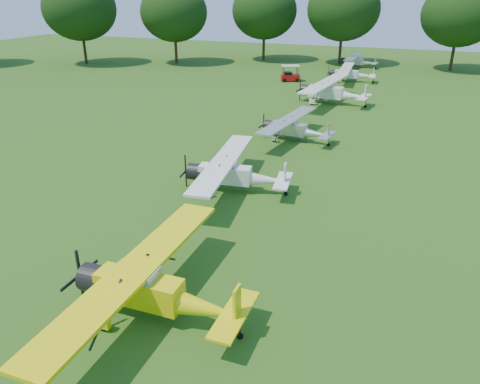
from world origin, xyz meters
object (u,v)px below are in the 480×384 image
object	(u,v)px
aircraft_7	(357,61)
aircraft_3	(233,172)
aircraft_6	(350,73)
aircraft_2	(151,288)
golf_cart	(290,76)
aircraft_5	(331,91)
aircraft_4	(294,127)

from	to	relation	value
aircraft_7	aircraft_3	bearing A→B (deg)	-87.20
aircraft_6	aircraft_7	distance (m)	11.78
aircraft_2	golf_cart	size ratio (longest dim) A/B	4.19
aircraft_3	aircraft_5	distance (m)	25.07
aircraft_4	aircraft_6	world-z (taller)	aircraft_6
aircraft_2	aircraft_7	xyz separation A→B (m)	(-0.46, 62.17, -0.26)
aircraft_2	golf_cart	world-z (taller)	aircraft_2
aircraft_5	golf_cart	xyz separation A→B (m)	(-7.29, 10.76, -0.72)
aircraft_3	golf_cart	distance (m)	36.26
aircraft_5	aircraft_6	distance (m)	13.16
aircraft_3	aircraft_5	size ratio (longest dim) A/B	0.87
aircraft_6	aircraft_3	bearing A→B (deg)	-95.45
aircraft_3	aircraft_4	distance (m)	11.21
aircraft_2	aircraft_6	bearing A→B (deg)	90.12
aircraft_3	aircraft_7	xyz separation A→B (m)	(0.99, 49.94, -0.17)
aircraft_5	golf_cart	size ratio (longest dim) A/B	4.48
aircraft_5	aircraft_7	xyz separation A→B (m)	(-0.49, 24.92, -0.35)
aircraft_4	aircraft_5	distance (m)	13.87
aircraft_7	golf_cart	world-z (taller)	golf_cart
aircraft_3	golf_cart	size ratio (longest dim) A/B	3.92
aircraft_4	aircraft_6	size ratio (longest dim) A/B	0.98
aircraft_5	aircraft_4	bearing A→B (deg)	-84.48
aircraft_2	aircraft_7	distance (m)	62.17
aircraft_3	aircraft_6	xyz separation A→B (m)	(1.59, 38.17, -0.09)
aircraft_3	aircraft_5	bearing A→B (deg)	79.45
aircraft_4	aircraft_7	xyz separation A→B (m)	(-0.01, 38.78, -0.05)
aircraft_3	golf_cart	world-z (taller)	aircraft_3
aircraft_2	aircraft_7	bearing A→B (deg)	90.71
aircraft_4	aircraft_5	size ratio (longest dim) A/B	0.79
golf_cart	aircraft_2	bearing A→B (deg)	-104.34
aircraft_4	aircraft_7	size ratio (longest dim) A/B	1.05
aircraft_2	aircraft_4	bearing A→B (deg)	91.38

